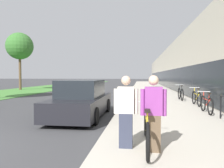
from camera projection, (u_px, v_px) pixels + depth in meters
sidewalk_slab at (151, 90)px, 24.41m from camera, size 4.37×70.00×0.12m
storefront_facade at (199, 69)px, 31.30m from camera, size 10.01×70.00×5.25m
lawn_strip at (49, 88)px, 30.15m from camera, size 6.60×70.00×0.03m
tandem_bicycle at (146, 129)px, 4.74m from camera, size 0.52×2.44×0.90m
person_rider at (153, 113)px, 4.41m from camera, size 0.52×0.21×1.54m
person_bystander at (126, 112)px, 4.65m from camera, size 0.52×0.20×1.53m
bike_rack_hoop at (224, 105)px, 7.52m from camera, size 0.05×0.60×0.84m
cruiser_bike_nearest at (206, 104)px, 8.95m from camera, size 0.52×1.68×0.87m
cruiser_bike_middle at (196, 98)px, 11.24m from camera, size 0.52×1.79×0.92m
cruiser_bike_farthest at (181, 94)px, 13.76m from camera, size 0.52×1.75×0.96m
parked_sedan_curbside at (82, 100)px, 8.75m from camera, size 1.85×4.50×1.48m
street_tree_far at (20, 46)px, 25.10m from camera, size 3.07×3.07×6.60m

